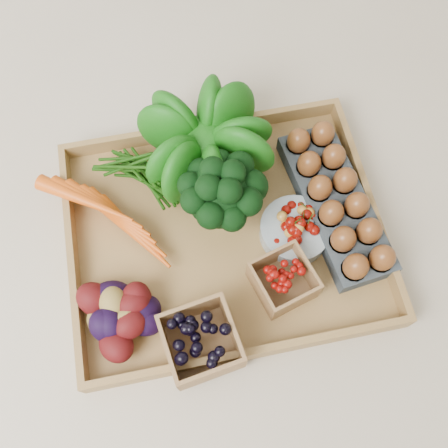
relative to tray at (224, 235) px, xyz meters
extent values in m
plane|color=beige|center=(0.00, 0.00, -0.01)|extent=(4.00, 4.00, 0.00)
cube|color=#A17B43|center=(0.00, 0.00, 0.00)|extent=(0.55, 0.45, 0.01)
sphere|color=#0E500C|center=(0.00, 0.16, 0.09)|extent=(0.17, 0.17, 0.17)
cylinder|color=#8C9EA5|center=(0.12, -0.03, 0.02)|extent=(0.13, 0.13, 0.03)
cube|color=#3D464D|center=(0.21, 0.01, 0.03)|extent=(0.14, 0.32, 0.04)
cube|color=black|center=(-0.08, -0.19, 0.05)|extent=(0.13, 0.13, 0.08)
cube|color=#6D0804|center=(0.08, -0.11, 0.04)|extent=(0.11, 0.11, 0.06)
camera|label=1|loc=(-0.07, -0.33, 0.85)|focal=40.00mm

